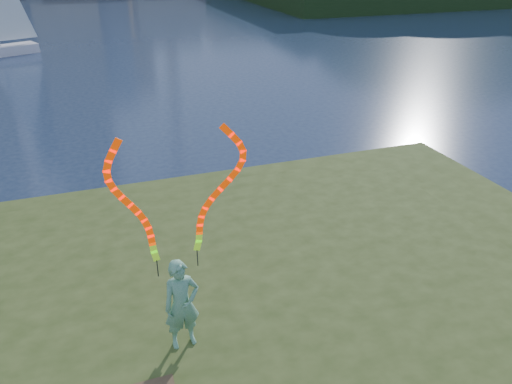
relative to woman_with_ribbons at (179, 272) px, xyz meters
name	(u,v)px	position (x,y,z in m)	size (l,w,h in m)	color
ground	(189,332)	(0.27, 1.06, -2.21)	(320.00, 320.00, 0.00)	#1A2742
woman_with_ribbons	(179,272)	(0.00, 0.00, 0.00)	(2.03, 0.46, 3.99)	#187B4A
sailboat	(1,35)	(-5.51, 31.17, -0.95)	(4.78, 3.14, 7.36)	silver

